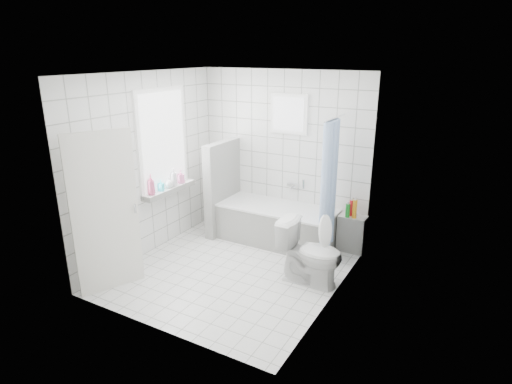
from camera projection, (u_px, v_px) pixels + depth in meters
The scene contains 19 objects.
ground at pixel (233, 270), 5.85m from camera, with size 3.00×3.00×0.00m, color white.
ceiling at pixel (230, 73), 5.03m from camera, with size 3.00×3.00×0.00m, color white.
wall_back at pixel (283, 155), 6.68m from camera, with size 2.80×0.02×2.60m, color white.
wall_front at pixel (150, 217), 4.20m from camera, with size 2.80×0.02×2.60m, color white.
wall_left at pixel (148, 165), 6.09m from camera, with size 0.02×3.00×2.60m, color white.
wall_right at pixel (337, 196), 4.79m from camera, with size 0.02×3.00×2.60m, color white.
window_left at pixel (164, 141), 6.22m from camera, with size 0.01×0.90×1.40m, color white.
window_back at pixel (288, 114), 6.39m from camera, with size 0.50×0.01×0.50m, color white.
window_sill at pixel (169, 190), 6.43m from camera, with size 0.18×1.02×0.08m, color white.
door at pixel (105, 214), 5.11m from camera, with size 0.04×0.80×2.00m, color silver.
bathtub at pixel (277, 224), 6.64m from camera, with size 1.81×0.77×0.58m.
partition_wall at pixel (223, 188), 6.90m from camera, with size 0.15×0.85×1.50m, color white.
tiled_ledge at pixel (352, 233), 6.34m from camera, with size 0.40×0.24×0.55m, color white.
toilet at pixel (311, 253), 5.42m from camera, with size 0.47×0.82×0.83m, color white.
curtain_rod at pixel (335, 118), 5.69m from camera, with size 0.02×0.02×0.80m, color silver.
shower_curtain at pixel (328, 185), 5.86m from camera, with size 0.14×0.48×1.78m, color #4475C7, non-canonical shape.
tub_faucet at pixel (293, 185), 6.69m from camera, with size 0.18×0.06×0.06m, color silver.
sill_bottles at pixel (166, 181), 6.32m from camera, with size 0.17×0.80×0.30m.
ledge_bottles at pixel (352, 209), 6.19m from camera, with size 0.16×0.15×0.28m.
Camera 1 is at (2.82, -4.40, 2.86)m, focal length 30.00 mm.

